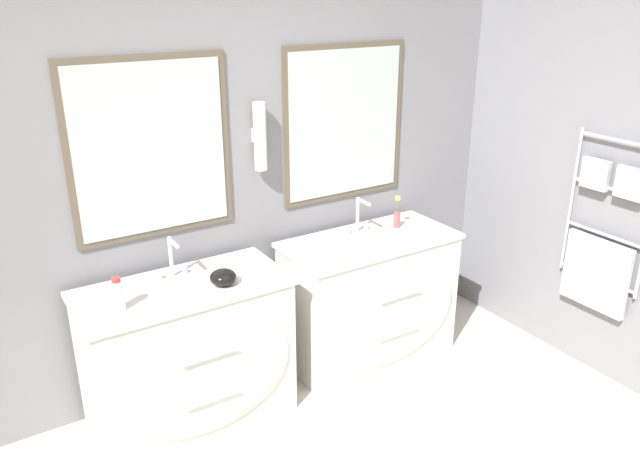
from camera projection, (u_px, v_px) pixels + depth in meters
The scene contains 10 objects.
wall_back at pixel (190, 178), 3.48m from camera, with size 5.92×0.15×2.60m.
wall_right at pixel (593, 166), 3.77m from camera, with size 0.13×3.69×2.60m.
vanity_left at pixel (190, 355), 3.40m from camera, with size 1.11×0.59×0.84m.
vanity_right at pixel (372, 299), 4.02m from camera, with size 1.11×0.59×0.84m.
faucet_left at pixel (172, 258), 3.34m from camera, with size 0.17×0.14×0.23m.
faucet_right at pixel (359, 215), 3.95m from camera, with size 0.17×0.14×0.23m.
toiletry_bottle at pixel (118, 295), 3.01m from camera, with size 0.06×0.06×0.18m.
amenity_bowl at pixel (223, 277), 3.28m from camera, with size 0.14×0.14×0.09m.
flower_vase at pixel (397, 215), 4.05m from camera, with size 0.04×0.04×0.22m.
soap_dish at pixel (336, 255), 3.61m from camera, with size 0.09×0.06×0.04m.
Camera 1 is at (-1.16, -1.40, 2.31)m, focal length 35.00 mm.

